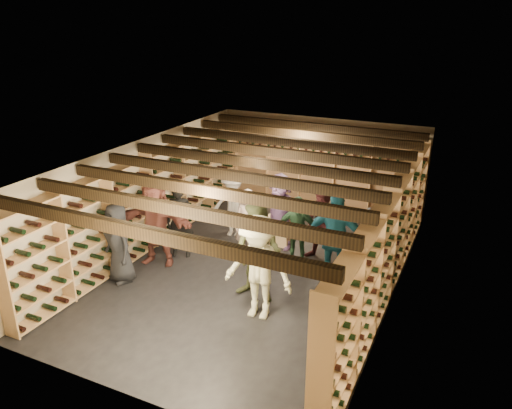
{
  "coord_description": "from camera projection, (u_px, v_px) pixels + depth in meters",
  "views": [
    {
      "loc": [
        3.86,
        -8.18,
        4.91
      ],
      "look_at": [
        -0.08,
        0.2,
        1.33
      ],
      "focal_mm": 35.0,
      "sensor_mm": 36.0,
      "label": 1
    }
  ],
  "objects": [
    {
      "name": "person_0",
      "position": [
        119.0,
        243.0,
        9.52
      ],
      "size": [
        0.92,
        0.79,
        1.6
      ],
      "primitive_type": "imported",
      "rotation": [
        0.0,
        0.0,
        -0.43
      ],
      "color": "black",
      "rests_on": "ground"
    },
    {
      "name": "person_9",
      "position": [
        233.0,
        204.0,
        11.49
      ],
      "size": [
        1.07,
        0.7,
        1.56
      ],
      "primitive_type": "imported",
      "rotation": [
        0.0,
        0.0,
        0.12
      ],
      "color": "#A29C95",
      "rests_on": "ground"
    },
    {
      "name": "person_12",
      "position": [
        371.0,
        245.0,
        9.55
      ],
      "size": [
        0.76,
        0.51,
        1.51
      ],
      "primitive_type": "imported",
      "rotation": [
        0.0,
        0.0,
        -0.04
      ],
      "color": "#383A3E",
      "rests_on": "ground"
    },
    {
      "name": "crate_stack_right",
      "position": [
        277.0,
        237.0,
        11.28
      ],
      "size": [
        0.56,
        0.42,
        0.34
      ],
      "rotation": [
        0.0,
        0.0,
        0.2
      ],
      "color": "tan",
      "rests_on": "ground"
    },
    {
      "name": "person_10",
      "position": [
        297.0,
        231.0,
        10.19
      ],
      "size": [
        0.92,
        0.51,
        1.48
      ],
      "primitive_type": "imported",
      "rotation": [
        0.0,
        0.0,
        0.18
      ],
      "color": "#22432A",
      "rests_on": "ground"
    },
    {
      "name": "ceiling_joists",
      "position": [
        255.0,
        163.0,
        9.4
      ],
      "size": [
        5.4,
        7.12,
        0.18
      ],
      "color": "black",
      "rests_on": "ground"
    },
    {
      "name": "person_1",
      "position": [
        180.0,
        221.0,
        10.5
      ],
      "size": [
        0.69,
        0.58,
        1.61
      ],
      "primitive_type": "imported",
      "rotation": [
        0.0,
        0.0,
        0.4
      ],
      "color": "black",
      "rests_on": "ground"
    },
    {
      "name": "wine_rack_back",
      "position": [
        318.0,
        169.0,
        13.06
      ],
      "size": [
        4.7,
        0.3,
        2.15
      ],
      "color": "tan",
      "rests_on": "ground"
    },
    {
      "name": "wine_rack_left",
      "position": [
        149.0,
        201.0,
        10.84
      ],
      "size": [
        0.32,
        7.5,
        2.15
      ],
      "color": "tan",
      "rests_on": "ground"
    },
    {
      "name": "person_2",
      "position": [
        258.0,
        252.0,
        8.83
      ],
      "size": [
        0.96,
        0.77,
        1.88
      ],
      "primitive_type": "imported",
      "rotation": [
        0.0,
        0.0,
        -0.07
      ],
      "color": "#49512F",
      "rests_on": "ground"
    },
    {
      "name": "wine_rack_right",
      "position": [
        387.0,
        245.0,
        8.8
      ],
      "size": [
        0.32,
        7.5,
        2.15
      ],
      "color": "tan",
      "rests_on": "ground"
    },
    {
      "name": "crate_loose",
      "position": [
        320.0,
        228.0,
        11.91
      ],
      "size": [
        0.55,
        0.41,
        0.17
      ],
      "primitive_type": "cube",
      "rotation": [
        0.0,
        0.0,
        -0.17
      ],
      "color": "tan",
      "rests_on": "ground"
    },
    {
      "name": "person_11",
      "position": [
        279.0,
        211.0,
        10.92
      ],
      "size": [
        1.64,
        0.75,
        1.7
      ],
      "primitive_type": "imported",
      "rotation": [
        0.0,
        0.0,
        -0.16
      ],
      "color": "#7F5B93",
      "rests_on": "ground"
    },
    {
      "name": "person_5",
      "position": [
        156.0,
        222.0,
        10.16
      ],
      "size": [
        1.76,
        0.84,
        1.82
      ],
      "primitive_type": "imported",
      "rotation": [
        0.0,
        0.0,
        0.19
      ],
      "color": "brown",
      "rests_on": "ground"
    },
    {
      "name": "person_7",
      "position": [
        248.0,
        226.0,
        10.28
      ],
      "size": [
        0.63,
        0.46,
        1.57
      ],
      "primitive_type": "imported",
      "rotation": [
        0.0,
        0.0,
        0.16
      ],
      "color": "gray",
      "rests_on": "ground"
    },
    {
      "name": "walls",
      "position": [
        255.0,
        215.0,
        9.78
      ],
      "size": [
        5.52,
        8.02,
        2.4
      ],
      "color": "#BCAE92",
      "rests_on": "ground"
    },
    {
      "name": "person_8",
      "position": [
        323.0,
        226.0,
        10.26
      ],
      "size": [
        0.89,
        0.75,
        1.62
      ],
      "primitive_type": "imported",
      "rotation": [
        0.0,
        0.0,
        -0.19
      ],
      "color": "#4C1E21",
      "rests_on": "ground"
    },
    {
      "name": "person_3",
      "position": [
        259.0,
        268.0,
        8.32
      ],
      "size": [
        1.23,
        0.74,
        1.86
      ],
      "primitive_type": "imported",
      "rotation": [
        0.0,
        0.0,
        0.04
      ],
      "color": "beige",
      "rests_on": "ground"
    },
    {
      "name": "ceiling",
      "position": [
        255.0,
        156.0,
        9.34
      ],
      "size": [
        5.5,
        8.0,
        0.01
      ],
      "primitive_type": "cube",
      "color": "beige",
      "rests_on": "walls"
    },
    {
      "name": "person_4",
      "position": [
        334.0,
        239.0,
        9.31
      ],
      "size": [
        1.15,
        0.57,
        1.9
      ],
      "primitive_type": "imported",
      "rotation": [
        0.0,
        0.0,
        0.09
      ],
      "color": "#17546E",
      "rests_on": "ground"
    },
    {
      "name": "ground",
      "position": [
        256.0,
        269.0,
        10.21
      ],
      "size": [
        8.0,
        8.0,
        0.0
      ],
      "primitive_type": "plane",
      "color": "black",
      "rests_on": "ground"
    },
    {
      "name": "crate_stack_left",
      "position": [
        280.0,
        230.0,
        11.19
      ],
      "size": [
        0.53,
        0.37,
        0.68
      ],
      "rotation": [
        0.0,
        0.0,
        -0.08
      ],
      "color": "tan",
      "rests_on": "ground"
    }
  ]
}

